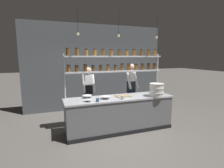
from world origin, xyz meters
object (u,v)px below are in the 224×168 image
Objects in this scene: cutting_board at (123,96)px; container_stack at (157,90)px; prep_bowl_near_left at (87,97)px; serving_cup_by_board at (123,98)px; prep_bowl_center_back at (88,101)px; prep_bowl_center_front at (106,98)px; chef_left at (89,91)px; spice_shelf_unit at (115,65)px; chef_center at (131,87)px; serving_cup_front at (98,100)px.

container_stack is at bearing -19.92° from cutting_board.
cutting_board is (-0.85, 0.31, -0.17)m from container_stack.
prep_bowl_near_left reaches higher than cutting_board.
prep_bowl_near_left is at bearing 150.39° from serving_cup_by_board.
prep_bowl_center_back is (-1.86, 0.10, -0.15)m from container_stack.
prep_bowl_center_front is 2.82× the size of serving_cup_by_board.
container_stack is 1.50× the size of prep_bowl_near_left.
prep_bowl_near_left reaches higher than prep_bowl_center_back.
chef_left is at bearing 76.87° from prep_bowl_center_back.
prep_bowl_center_front is at bearing -32.40° from prep_bowl_near_left.
prep_bowl_near_left is at bearing -171.56° from spice_shelf_unit.
serving_cup_by_board is (-0.72, -0.98, -0.06)m from chef_center.
prep_bowl_near_left is at bearing -103.46° from chef_left.
prep_bowl_center_front reaches higher than prep_bowl_center_back.
prep_bowl_near_left is (-1.79, 0.48, -0.15)m from container_stack.
chef_center is 1.84m from prep_bowl_center_back.
serving_cup_front is at bearing -143.04° from prep_bowl_center_front.
spice_shelf_unit reaches higher than chef_center.
chef_left is (-0.66, 0.51, -0.80)m from spice_shelf_unit.
cutting_board is 1.55× the size of prep_bowl_center_front.
chef_center reaches higher than prep_bowl_near_left.
spice_shelf_unit is at bearing 41.06° from serving_cup_front.
prep_bowl_center_front is at bearing -136.48° from spice_shelf_unit.
prep_bowl_center_front is (0.25, -0.90, -0.02)m from chef_left.
prep_bowl_near_left is (-0.17, -0.63, -0.02)m from chef_left.
spice_shelf_unit reaches higher than prep_bowl_center_back.
chef_center is 1.04m from container_stack.
prep_bowl_center_front is 0.34m from serving_cup_front.
prep_bowl_near_left is 0.50m from serving_cup_front.
prep_bowl_center_front is at bearing 171.26° from container_stack.
container_stack is (0.26, -1.00, 0.07)m from chef_center.
chef_center reaches higher than cutting_board.
chef_center reaches higher than prep_bowl_center_front.
serving_cup_by_board is at bearing 178.82° from container_stack.
spice_shelf_unit is at bearing 43.52° from prep_bowl_center_front.
chef_left is 6.52× the size of prep_bowl_center_front.
serving_cup_front is at bearing -22.51° from prep_bowl_center_back.
prep_bowl_center_back reaches higher than cutting_board.
spice_shelf_unit is at bearing 87.23° from serving_cup_by_board.
chef_left is 19.64× the size of serving_cup_front.
container_stack is at bearing -14.95° from prep_bowl_near_left.
cutting_board is 4.37× the size of serving_cup_by_board.
serving_cup_by_board reaches higher than cutting_board.
spice_shelf_unit is at bearing 8.44° from prep_bowl_near_left.
prep_bowl_near_left is at bearing 80.08° from prep_bowl_center_back.
chef_left is at bearing 120.33° from serving_cup_by_board.
serving_cup_front is at bearing -157.77° from chef_center.
container_stack reaches higher than serving_cup_front.
serving_cup_front reaches higher than cutting_board.
cutting_board is at bearing 10.41° from prep_bowl_center_front.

